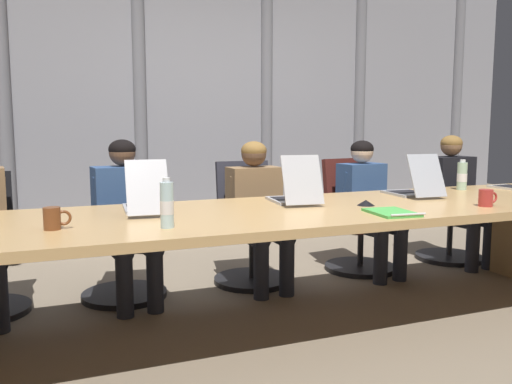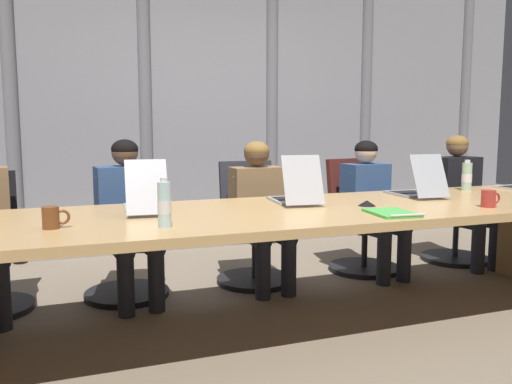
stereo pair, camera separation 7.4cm
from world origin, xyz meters
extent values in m
plane|color=#7F705B|center=(0.00, 0.00, 0.00)|extent=(14.67, 14.67, 0.00)
cube|color=tan|center=(0.00, 0.00, 0.70)|extent=(4.55, 1.15, 0.05)
cube|color=black|center=(0.00, 0.00, 0.64)|extent=(3.86, 0.10, 0.06)
cube|color=#9999A0|center=(0.00, 2.27, 1.55)|extent=(7.34, 0.10, 3.11)
cylinder|color=gray|center=(-1.77, 2.22, 1.55)|extent=(0.12, 0.12, 3.05)
cylinder|color=gray|center=(-0.62, 2.22, 1.55)|extent=(0.12, 0.12, 3.05)
cylinder|color=gray|center=(0.66, 2.22, 1.55)|extent=(0.12, 0.12, 3.05)
cylinder|color=gray|center=(1.77, 2.22, 1.55)|extent=(0.12, 0.12, 3.05)
cylinder|color=gray|center=(3.11, 2.22, 1.55)|extent=(0.12, 0.12, 3.05)
cube|color=#BCBCC1|center=(-0.94, 0.30, 0.74)|extent=(0.25, 0.36, 0.02)
cube|color=black|center=(-0.94, 0.32, 0.75)|extent=(0.21, 0.20, 0.00)
cube|color=#BCBCC1|center=(-0.96, 0.05, 0.89)|extent=(0.24, 0.18, 0.29)
cube|color=black|center=(-0.96, 0.06, 0.89)|extent=(0.22, 0.16, 0.26)
cube|color=#BCBCC1|center=(0.01, 0.28, 0.74)|extent=(0.28, 0.36, 0.02)
cube|color=black|center=(0.01, 0.31, 0.75)|extent=(0.23, 0.21, 0.00)
cube|color=#BCBCC1|center=(-0.01, 0.06, 0.89)|extent=(0.26, 0.15, 0.30)
cube|color=black|center=(-0.01, 0.07, 0.90)|extent=(0.23, 0.13, 0.27)
cube|color=#A8ADB7|center=(0.94, 0.29, 0.74)|extent=(0.27, 0.34, 0.02)
cube|color=black|center=(0.95, 0.31, 0.75)|extent=(0.22, 0.19, 0.00)
cube|color=#A8ADB7|center=(0.93, 0.06, 0.89)|extent=(0.25, 0.15, 0.28)
cube|color=black|center=(0.93, 0.07, 0.89)|extent=(0.23, 0.13, 0.25)
cube|color=black|center=(1.95, 0.30, 0.75)|extent=(0.20, 0.19, 0.00)
cube|color=#2D2D38|center=(-0.98, 0.94, 0.41)|extent=(0.55, 0.55, 0.08)
cube|color=#2D2D38|center=(-0.95, 1.16, 0.67)|extent=(0.44, 0.18, 0.45)
cylinder|color=#262628|center=(-0.98, 0.94, 0.20)|extent=(0.05, 0.05, 0.33)
cylinder|color=black|center=(-0.98, 0.94, 0.02)|extent=(0.60, 0.60, 0.04)
cube|color=#2D2D38|center=(0.00, 0.94, 0.41)|extent=(0.51, 0.51, 0.08)
cube|color=#2D2D38|center=(0.01, 1.16, 0.69)|extent=(0.44, 0.14, 0.49)
cylinder|color=#262628|center=(0.00, 0.94, 0.20)|extent=(0.05, 0.05, 0.33)
cylinder|color=black|center=(0.00, 0.94, 0.02)|extent=(0.60, 0.60, 0.04)
cube|color=#511E19|center=(0.99, 0.94, 0.41)|extent=(0.54, 0.54, 0.08)
cube|color=#511E19|center=(0.96, 1.16, 0.69)|extent=(0.44, 0.18, 0.49)
cylinder|color=#262628|center=(0.99, 0.94, 0.20)|extent=(0.05, 0.05, 0.33)
cylinder|color=black|center=(0.99, 0.94, 0.02)|extent=(0.60, 0.60, 0.04)
cube|color=black|center=(1.95, 0.94, 0.41)|extent=(0.53, 0.53, 0.08)
cube|color=black|center=(1.93, 1.16, 0.68)|extent=(0.44, 0.16, 0.47)
cylinder|color=#262628|center=(1.95, 0.94, 0.20)|extent=(0.05, 0.05, 0.33)
cylinder|color=black|center=(1.95, 0.94, 0.02)|extent=(0.60, 0.60, 0.04)
cylinder|color=olive|center=(-1.75, 0.94, 0.77)|extent=(0.08, 0.14, 0.27)
cylinder|color=brown|center=(-1.73, 0.73, 0.65)|extent=(0.09, 0.30, 0.06)
cube|color=#335184|center=(-0.97, 0.92, 0.70)|extent=(0.43, 0.26, 0.49)
sphere|color=brown|center=(-0.97, 0.92, 1.04)|extent=(0.18, 0.18, 0.18)
ellipsoid|color=black|center=(-0.97, 0.92, 1.06)|extent=(0.19, 0.19, 0.14)
cylinder|color=#335184|center=(-0.80, 0.94, 0.75)|extent=(0.08, 0.14, 0.27)
cylinder|color=brown|center=(-0.78, 0.73, 0.63)|extent=(0.09, 0.30, 0.06)
cylinder|color=#335184|center=(-1.15, 0.90, 0.75)|extent=(0.08, 0.14, 0.27)
cylinder|color=brown|center=(-1.13, 0.70, 0.63)|extent=(0.09, 0.30, 0.06)
cylinder|color=#262833|center=(-0.85, 0.73, 0.42)|extent=(0.17, 0.41, 0.13)
cylinder|color=#262833|center=(-0.84, 0.55, 0.21)|extent=(0.11, 0.11, 0.43)
cylinder|color=#262833|center=(-1.05, 0.71, 0.42)|extent=(0.17, 0.41, 0.13)
cylinder|color=#262833|center=(-1.04, 0.53, 0.21)|extent=(0.11, 0.11, 0.43)
cube|color=olive|center=(0.01, 0.92, 0.68)|extent=(0.40, 0.23, 0.46)
sphere|color=brown|center=(0.01, 0.92, 1.01)|extent=(0.19, 0.19, 0.19)
ellipsoid|color=olive|center=(0.01, 0.92, 1.03)|extent=(0.20, 0.20, 0.14)
cylinder|color=olive|center=(0.17, 0.92, 0.72)|extent=(0.07, 0.14, 0.27)
cylinder|color=brown|center=(0.18, 0.71, 0.60)|extent=(0.07, 0.30, 0.06)
cylinder|color=olive|center=(-0.16, 0.92, 0.72)|extent=(0.07, 0.14, 0.27)
cylinder|color=brown|center=(-0.16, 0.71, 0.60)|extent=(0.07, 0.30, 0.06)
cylinder|color=#262833|center=(0.11, 0.72, 0.42)|extent=(0.14, 0.40, 0.13)
cylinder|color=#262833|center=(0.11, 0.54, 0.21)|extent=(0.11, 0.11, 0.43)
cylinder|color=#262833|center=(-0.09, 0.72, 0.42)|extent=(0.14, 0.40, 0.13)
cylinder|color=#262833|center=(-0.09, 0.54, 0.21)|extent=(0.11, 0.11, 0.43)
cube|color=#335184|center=(0.97, 0.92, 0.68)|extent=(0.39, 0.26, 0.46)
sphere|color=beige|center=(0.97, 0.92, 1.01)|extent=(0.19, 0.19, 0.19)
ellipsoid|color=black|center=(0.97, 0.92, 1.03)|extent=(0.19, 0.19, 0.14)
cylinder|color=#335184|center=(1.12, 0.94, 0.72)|extent=(0.08, 0.14, 0.27)
cylinder|color=beige|center=(1.14, 0.73, 0.60)|extent=(0.09, 0.30, 0.06)
cylinder|color=#335184|center=(0.82, 0.91, 0.72)|extent=(0.08, 0.14, 0.27)
cylinder|color=beige|center=(0.84, 0.70, 0.60)|extent=(0.09, 0.30, 0.06)
cylinder|color=#262833|center=(1.09, 0.73, 0.42)|extent=(0.17, 0.41, 0.13)
cylinder|color=#262833|center=(1.11, 0.55, 0.21)|extent=(0.11, 0.11, 0.43)
cylinder|color=#262833|center=(0.89, 0.71, 0.42)|extent=(0.17, 0.41, 0.13)
cylinder|color=#262833|center=(0.91, 0.53, 0.21)|extent=(0.11, 0.11, 0.43)
cube|color=black|center=(1.90, 0.92, 0.70)|extent=(0.42, 0.25, 0.50)
sphere|color=#8C6647|center=(1.90, 0.92, 1.05)|extent=(0.19, 0.19, 0.19)
ellipsoid|color=olive|center=(1.90, 0.92, 1.07)|extent=(0.19, 0.19, 0.14)
cylinder|color=black|center=(2.08, 0.93, 0.76)|extent=(0.08, 0.14, 0.27)
cylinder|color=#8C6647|center=(2.09, 0.72, 0.64)|extent=(0.08, 0.30, 0.06)
cylinder|color=black|center=(1.73, 0.91, 0.76)|extent=(0.08, 0.14, 0.27)
cylinder|color=#8C6647|center=(1.74, 0.70, 0.64)|extent=(0.08, 0.30, 0.06)
cylinder|color=#262833|center=(2.02, 0.73, 0.42)|extent=(0.16, 0.41, 0.13)
cylinder|color=#262833|center=(2.03, 0.55, 0.21)|extent=(0.11, 0.11, 0.43)
cylinder|color=#262833|center=(1.82, 0.71, 0.42)|extent=(0.16, 0.41, 0.13)
cylinder|color=#262833|center=(1.83, 0.54, 0.21)|extent=(0.11, 0.11, 0.43)
cylinder|color=silver|center=(-0.93, -0.31, 0.84)|extent=(0.07, 0.07, 0.22)
cylinder|color=white|center=(-0.93, -0.31, 0.83)|extent=(0.07, 0.07, 0.07)
cylinder|color=white|center=(-0.93, -0.31, 0.96)|extent=(0.04, 0.04, 0.02)
cylinder|color=#ADD1B2|center=(1.52, 0.37, 0.83)|extent=(0.07, 0.07, 0.21)
cylinder|color=white|center=(1.52, 0.37, 0.82)|extent=(0.08, 0.08, 0.06)
cylinder|color=white|center=(1.52, 0.37, 0.95)|extent=(0.04, 0.04, 0.02)
cylinder|color=brown|center=(-1.45, -0.15, 0.78)|extent=(0.08, 0.08, 0.11)
torus|color=brown|center=(-1.40, -0.15, 0.78)|extent=(0.07, 0.01, 0.07)
cylinder|color=#B2332D|center=(1.04, -0.36, 0.78)|extent=(0.09, 0.09, 0.10)
torus|color=#B2332D|center=(1.09, -0.36, 0.78)|extent=(0.07, 0.01, 0.07)
cone|color=black|center=(0.37, -0.05, 0.75)|extent=(0.11, 0.11, 0.03)
cube|color=#4CB74C|center=(0.33, -0.38, 0.74)|extent=(0.25, 0.32, 0.02)
cylinder|color=silver|center=(0.33, -0.53, 0.75)|extent=(0.21, 0.03, 0.01)
camera|label=1|loc=(-1.47, -2.81, 1.22)|focal=37.07mm
camera|label=2|loc=(-1.40, -2.84, 1.22)|focal=37.07mm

